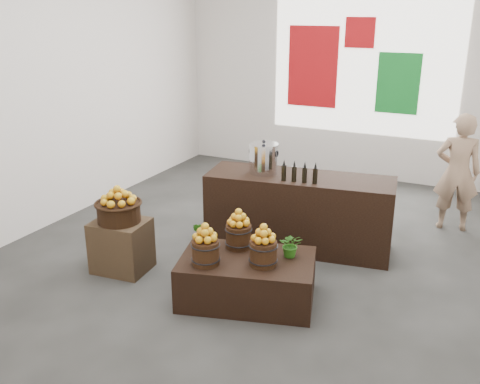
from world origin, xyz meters
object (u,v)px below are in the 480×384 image
at_px(crate, 122,246).
at_px(wicker_basket, 119,212).
at_px(counter, 299,212).
at_px(stock_pot_left, 264,159).
at_px(display_table, 247,279).
at_px(shopper, 457,172).

distance_m(crate, wicker_basket, 0.41).
distance_m(counter, stock_pot_left, 0.80).
bearing_deg(stock_pot_left, counter, 8.70).
bearing_deg(display_table, counter, 73.49).
distance_m(display_table, counter, 1.50).
xyz_separation_m(display_table, counter, (0.02, 1.48, 0.23)).
bearing_deg(display_table, wicker_basket, 165.34).
xyz_separation_m(crate, shopper, (3.31, 3.00, 0.50)).
bearing_deg(shopper, stock_pot_left, 25.52).
relative_size(wicker_basket, stock_pot_left, 1.37).
bearing_deg(display_table, stock_pot_left, 91.78).
distance_m(counter, shopper, 2.29).
height_order(display_table, shopper, shopper).
xyz_separation_m(crate, counter, (1.61, 1.51, 0.17)).
xyz_separation_m(display_table, shopper, (1.72, 2.97, 0.57)).
bearing_deg(stock_pot_left, crate, -128.49).
bearing_deg(shopper, display_table, 49.70).
bearing_deg(wicker_basket, counter, 43.19).
bearing_deg(shopper, crate, 31.93).
distance_m(crate, display_table, 1.60).
bearing_deg(wicker_basket, crate, 0.00).
relative_size(stock_pot_left, shopper, 0.22).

